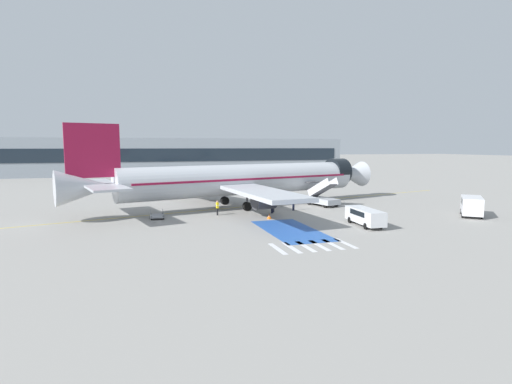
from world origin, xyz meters
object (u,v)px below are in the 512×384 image
Objects in this scene: ground_crew_3 at (273,204)px; traffic_cone_0 at (269,216)px; ground_crew_0 at (217,207)px; service_van_0 at (365,215)px; terminal_building at (169,156)px; boarding_stairs_forward at (322,198)px; fuel_tanker at (180,182)px; service_van_1 at (472,205)px; airliner at (242,180)px; ground_crew_1 at (293,202)px; ground_crew_2 at (272,205)px; baggage_cart at (157,216)px.

ground_crew_3 is 2.81× the size of traffic_cone_0.
service_van_0 is at bearing -135.09° from ground_crew_0.
traffic_cone_0 is at bearing -34.65° from service_van_0.
boarding_stairs_forward is at bearing -78.24° from terminal_building.
fuel_tanker reaches higher than traffic_cone_0.
traffic_cone_0 is 76.79m from terminal_building.
ground_crew_3 is 72.79m from terminal_building.
boarding_stairs_forward is 1.14× the size of service_van_1.
airliner is 72.56× the size of traffic_cone_0.
ground_crew_1 is 72.67m from terminal_building.
ground_crew_1 is 6.61m from traffic_cone_0.
service_van_0 is at bearing -89.36° from ground_crew_1.
airliner is 67.35m from terminal_building.
ground_crew_2 is 0.90m from ground_crew_3.
ground_crew_2 is 2.78× the size of traffic_cone_0.
ground_crew_3 is (-8.12, -3.13, -0.01)m from boarding_stairs_forward.
boarding_stairs_forward is at bearing 62.97° from ground_crew_2.
service_van_0 is 9.47× the size of traffic_cone_0.
service_van_0 is (14.44, -35.91, -0.74)m from fuel_tanker.
terminal_building reaches higher than ground_crew_0.
boarding_stairs_forward reaches higher than ground_crew_3.
ground_crew_2 is (7.96, -26.11, -0.85)m from fuel_tanker.
service_van_0 reaches higher than baggage_cart.
service_van_0 is 3.31× the size of ground_crew_0.
terminal_building is (-14.42, 69.27, 4.12)m from boarding_stairs_forward.
service_van_1 reaches higher than service_van_0.
boarding_stairs_forward is 13.88m from service_van_0.
ground_crew_1 is (-17.92, 9.83, -0.25)m from service_van_1.
boarding_stairs_forward is 0.05× the size of terminal_building.
service_van_1 reaches higher than ground_crew_0.
baggage_cart is (-21.90, -3.20, -0.72)m from boarding_stairs_forward.
ground_crew_3 is (-20.75, 9.41, -0.36)m from service_van_1.
airliner is 23.41× the size of ground_crew_1.
service_van_0 is at bearing -81.52° from terminal_building.
terminal_building is at bearing -77.07° from service_van_0.
ground_crew_3 is (0.41, 0.80, 0.01)m from ground_crew_2.
airliner is 26.13× the size of ground_crew_2.
boarding_stairs_forward is at bearing -84.04° from ground_crew_0.
service_van_0 is 0.05× the size of terminal_building.
airliner is at bearing 120.05° from ground_crew_3.
ground_crew_0 is at bearing -53.76° from airliner.
service_van_1 is (12.63, -12.54, 0.35)m from boarding_stairs_forward.
ground_crew_3 is at bearing 11.95° from airliner.
airliner is 12.88m from baggage_cart.
ground_crew_1 is at bearing 34.38° from airliner.
fuel_tanker is 4.00× the size of baggage_cart.
traffic_cone_0 is at bearing -86.72° from terminal_building.
service_van_0 is at bearing -39.10° from traffic_cone_0.
boarding_stairs_forward is at bearing 11.45° from ground_crew_1.
boarding_stairs_forward is 5.94m from ground_crew_1.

